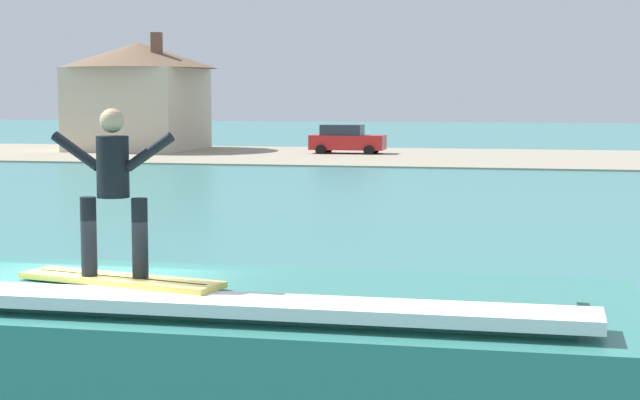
# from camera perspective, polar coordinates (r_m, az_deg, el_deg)

# --- Properties ---
(wave_crest) EXTENTS (8.93, 3.69, 1.88)m
(wave_crest) POSITION_cam_1_polar(r_m,az_deg,el_deg) (11.27, -6.39, -9.02)
(wave_crest) COLOR #337C71
(wave_crest) RESTS_ON ground_plane
(surfboard) EXTENTS (2.24, 0.98, 0.06)m
(surfboard) POSITION_cam_1_polar(r_m,az_deg,el_deg) (10.69, -10.75, -4.27)
(surfboard) COLOR #EAD159
(surfboard) RESTS_ON wave_crest
(surfer) EXTENTS (1.29, 0.32, 1.67)m
(surfer) POSITION_cam_1_polar(r_m,az_deg,el_deg) (10.58, -11.14, 0.90)
(surfer) COLOR black
(surfer) RESTS_ON surfboard
(shoreline_bank) EXTENTS (120.00, 18.16, 0.09)m
(shoreline_bank) POSITION_cam_1_polar(r_m,az_deg,el_deg) (62.20, 7.92, 2.30)
(shoreline_bank) COLOR gray
(shoreline_bank) RESTS_ON ground_plane
(car_near_shore) EXTENTS (4.58, 2.16, 1.86)m
(car_near_shore) POSITION_cam_1_polar(r_m,az_deg,el_deg) (64.94, 1.44, 3.30)
(car_near_shore) COLOR red
(car_near_shore) RESTS_ON ground_plane
(house_with_chimney) EXTENTS (10.47, 10.47, 7.66)m
(house_with_chimney) POSITION_cam_1_polar(r_m,az_deg,el_deg) (70.43, -9.82, 5.87)
(house_with_chimney) COLOR beige
(house_with_chimney) RESTS_ON ground_plane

